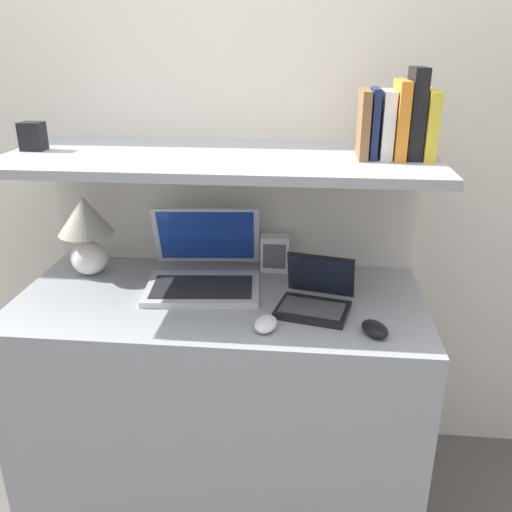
{
  "coord_description": "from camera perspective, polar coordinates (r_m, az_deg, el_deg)",
  "views": [
    {
      "loc": [
        0.28,
        -1.27,
        1.56
      ],
      "look_at": [
        0.12,
        0.31,
        0.93
      ],
      "focal_mm": 38.0,
      "sensor_mm": 36.0,
      "label": 1
    }
  ],
  "objects": [
    {
      "name": "table_lamp",
      "position": [
        1.99,
        -17.45,
        2.81
      ],
      "size": [
        0.19,
        0.19,
        0.29
      ],
      "color": "white",
      "rests_on": "desk"
    },
    {
      "name": "book_brown",
      "position": [
        1.68,
        11.24,
        13.5
      ],
      "size": [
        0.03,
        0.18,
        0.19
      ],
      "color": "brown",
      "rests_on": "shelf"
    },
    {
      "name": "computer_mouse",
      "position": [
        1.59,
        1.04,
        -7.16
      ],
      "size": [
        0.08,
        0.11,
        0.04
      ],
      "color": "white",
      "rests_on": "desk"
    },
    {
      "name": "book_orange",
      "position": [
        1.69,
        14.89,
        13.72
      ],
      "size": [
        0.03,
        0.17,
        0.22
      ],
      "color": "orange",
      "rests_on": "shelf"
    },
    {
      "name": "back_riser",
      "position": [
        2.16,
        -2.34,
        -4.65
      ],
      "size": [
        1.33,
        0.04,
        1.21
      ],
      "color": "silver",
      "rests_on": "ground_plane"
    },
    {
      "name": "router_box",
      "position": [
        1.97,
        2.0,
        0.28
      ],
      "size": [
        0.1,
        0.06,
        0.13
      ],
      "color": "white",
      "rests_on": "desk"
    },
    {
      "name": "shelf_gadget",
      "position": [
        1.89,
        -22.46,
        11.58
      ],
      "size": [
        0.07,
        0.06,
        0.09
      ],
      "color": "black",
      "rests_on": "shelf"
    },
    {
      "name": "book_white",
      "position": [
        1.68,
        13.57,
        13.34
      ],
      "size": [
        0.03,
        0.14,
        0.19
      ],
      "color": "silver",
      "rests_on": "shelf"
    },
    {
      "name": "book_yellow",
      "position": [
        1.7,
        17.67,
        13.05
      ],
      "size": [
        0.03,
        0.17,
        0.2
      ],
      "color": "gold",
      "rests_on": "shelf"
    },
    {
      "name": "wall_back",
      "position": [
        2.01,
        -2.42,
        11.31
      ],
      "size": [
        6.0,
        0.05,
        2.4
      ],
      "color": "silver",
      "rests_on": "ground_plane"
    },
    {
      "name": "book_black",
      "position": [
        1.69,
        16.41,
        14.2
      ],
      "size": [
        0.04,
        0.14,
        0.26
      ],
      "color": "black",
      "rests_on": "shelf"
    },
    {
      "name": "second_mouse",
      "position": [
        1.6,
        12.4,
        -7.5
      ],
      "size": [
        0.1,
        0.12,
        0.04
      ],
      "color": "black",
      "rests_on": "desk"
    },
    {
      "name": "shelf",
      "position": [
        1.71,
        -3.89,
        10.23
      ],
      "size": [
        1.33,
        0.56,
        0.03
      ],
      "color": "#999EA3",
      "rests_on": "back_riser"
    },
    {
      "name": "desk",
      "position": [
        1.99,
        -3.61,
        -14.49
      ],
      "size": [
        1.33,
        0.63,
        0.78
      ],
      "color": "#999EA3",
      "rests_on": "ground_plane"
    },
    {
      "name": "laptop_small",
      "position": [
        1.7,
        6.24,
        -4.49
      ],
      "size": [
        0.25,
        0.24,
        0.16
      ],
      "color": "black",
      "rests_on": "desk"
    },
    {
      "name": "laptop_large",
      "position": [
        1.86,
        -5.5,
        -1.53
      ],
      "size": [
        0.41,
        0.39,
        0.25
      ],
      "color": "silver",
      "rests_on": "desk"
    },
    {
      "name": "book_navy",
      "position": [
        1.68,
        12.29,
        13.53
      ],
      "size": [
        0.02,
        0.13,
        0.2
      ],
      "color": "navy",
      "rests_on": "shelf"
    }
  ]
}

